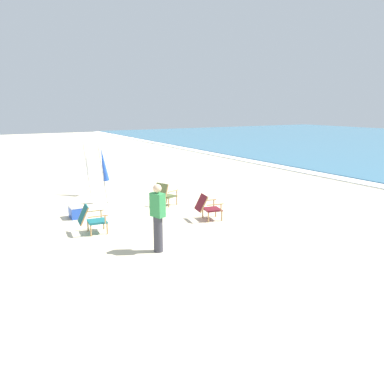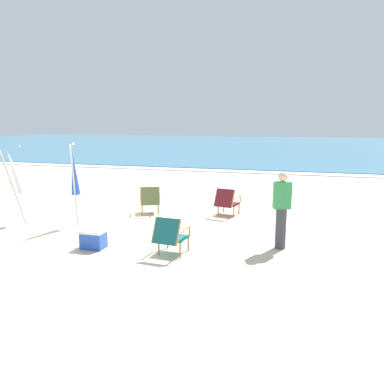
# 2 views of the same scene
# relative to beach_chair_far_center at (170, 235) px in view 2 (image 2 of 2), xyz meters

# --- Properties ---
(ground_plane) EXTENTS (80.00, 80.00, 0.00)m
(ground_plane) POSITION_rel_beach_chair_far_center_xyz_m (-2.25, 1.60, -0.43)
(ground_plane) COLOR beige
(sea) EXTENTS (80.00, 40.00, 0.10)m
(sea) POSITION_rel_beach_chair_far_center_xyz_m (-2.25, 32.83, -0.38)
(sea) COLOR teal
(sea) RESTS_ON ground
(surf_band) EXTENTS (80.00, 1.10, 0.06)m
(surf_band) POSITION_rel_beach_chair_far_center_xyz_m (-2.25, 12.53, -0.40)
(surf_band) COLOR white
(surf_band) RESTS_ON ground
(beach_chair_far_center) EXTENTS (0.65, 0.78, 0.80)m
(beach_chair_far_center) POSITION_rel_beach_chair_far_center_xyz_m (0.00, 0.00, 0.00)
(beach_chair_far_center) COLOR #196066
(beach_chair_far_center) RESTS_ON ground
(beach_chair_mid_center) EXTENTS (0.70, 0.83, 0.79)m
(beach_chair_mid_center) POSITION_rel_beach_chair_far_center_xyz_m (0.54, 3.37, -0.00)
(beach_chair_mid_center) COLOR maroon
(beach_chair_mid_center) RESTS_ON ground
(beach_chair_front_right) EXTENTS (0.79, 0.84, 0.82)m
(beach_chair_front_right) POSITION_rel_beach_chair_far_center_xyz_m (-1.60, 3.00, 0.01)
(beach_chair_front_right) COLOR #515B33
(beach_chair_front_right) RESTS_ON ground
(umbrella_furled_white) EXTENTS (0.72, 0.25, 2.04)m
(umbrella_furled_white) POSITION_rel_beach_chair_far_center_xyz_m (-4.57, 1.19, 0.91)
(umbrella_furled_white) COLOR #B7B2A8
(umbrella_furled_white) RESTS_ON ground
(umbrella_furled_blue) EXTENTS (0.32, 0.41, 2.11)m
(umbrella_furled_blue) POSITION_rel_beach_chair_far_center_xyz_m (-2.93, 1.31, 0.96)
(umbrella_furled_blue) COLOR #B7B2A8
(umbrella_furled_blue) RESTS_ON ground
(person_near_chairs) EXTENTS (0.39, 0.30, 1.63)m
(person_near_chairs) POSITION_rel_beach_chair_far_center_xyz_m (2.09, 1.01, 0.41)
(person_near_chairs) COLOR #383842
(person_near_chairs) RESTS_ON ground
(cooler_box) EXTENTS (0.49, 0.35, 0.40)m
(cooler_box) POSITION_rel_beach_chair_far_center_xyz_m (-1.70, -0.01, -0.23)
(cooler_box) COLOR blue
(cooler_box) RESTS_ON ground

